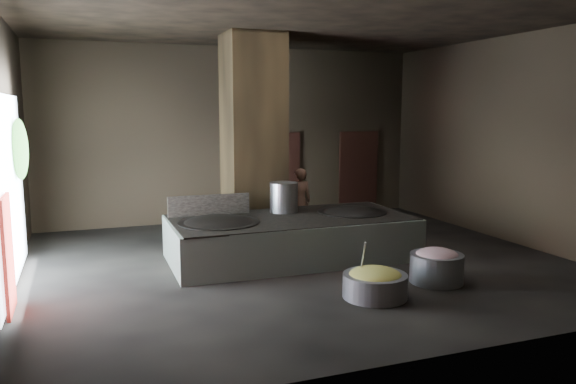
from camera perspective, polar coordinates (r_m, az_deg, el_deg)
name	(u,v)px	position (r m, az deg, el deg)	size (l,w,h in m)	color
floor	(298,264)	(10.92, 1.02, -7.31)	(10.00, 9.00, 0.10)	black
ceiling	(299,18)	(10.64, 1.09, 17.29)	(10.00, 9.00, 0.10)	black
back_wall	(235,135)	(14.85, -5.43, 5.83)	(10.00, 0.10, 4.50)	black
front_wall	(447,168)	(6.53, 15.88, 2.32)	(10.00, 0.10, 4.50)	black
right_wall	(513,140)	(13.24, 21.91, 4.96)	(0.10, 9.00, 4.50)	black
pillar	(253,140)	(12.23, -3.54, 5.31)	(1.20, 1.20, 4.50)	black
hearth_platform	(291,238)	(11.03, 0.31, -4.69)	(4.68, 2.24, 0.81)	#B4C8B6
platform_cap	(291,218)	(10.95, 0.31, -2.61)	(4.58, 2.20, 0.03)	black
wok_left	(219,227)	(10.49, -7.02, -3.52)	(1.47, 1.47, 0.41)	black
wok_left_rim	(219,223)	(10.48, -7.03, -3.15)	(1.51, 1.51, 0.05)	black
wok_right	(352,216)	(11.54, 6.51, -2.42)	(1.37, 1.37, 0.39)	black
wok_right_rim	(352,212)	(11.53, 6.51, -2.08)	(1.40, 1.40, 0.05)	black
stock_pot	(284,197)	(11.42, -0.43, -0.55)	(0.57, 0.57, 0.61)	#9A9CA2
splash_guard	(209,205)	(11.21, -8.01, -1.32)	(1.63, 0.06, 0.41)	black
cook	(300,201)	(13.25, 1.21, -0.89)	(0.56, 0.36, 1.54)	brown
veg_basin	(375,286)	(8.95, 8.82, -9.39)	(1.01, 1.01, 0.37)	gray
veg_fill	(375,275)	(8.91, 8.85, -8.38)	(0.83, 0.83, 0.25)	#88AE54
ladle	(362,261)	(8.91, 7.55, -7.01)	(0.03, 0.03, 0.80)	#9A9CA2
meat_basin	(437,268)	(9.89, 14.85, -7.48)	(0.89, 0.89, 0.49)	gray
meat_fill	(437,256)	(9.84, 14.90, -6.34)	(0.74, 0.74, 0.28)	#A36271
doorway_near	(279,177)	(15.21, -0.90, 1.58)	(1.18, 0.08, 2.38)	black
doorway_near_glow	(274,179)	(15.19, -1.46, 1.38)	(0.81, 0.04, 1.93)	#8C6647
doorway_far	(358,173)	(16.17, 7.14, 1.92)	(1.18, 0.08, 2.38)	black
doorway_far_glow	(357,174)	(16.39, 7.07, 1.83)	(0.81, 0.04, 1.91)	#8C6647
left_opening	(9,191)	(10.12, -26.48, 0.10)	(0.04, 4.20, 3.10)	white
pavilion_sliver	(8,255)	(8.98, -26.56, -5.74)	(0.05, 0.90, 1.70)	maroon
tree_silhouette	(20,149)	(11.14, -25.60, 3.95)	(0.28, 1.10, 1.10)	#194714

